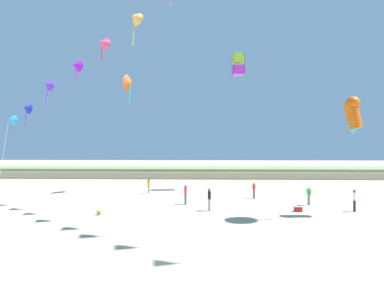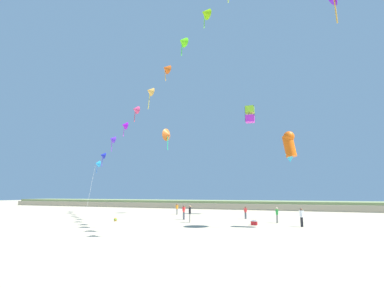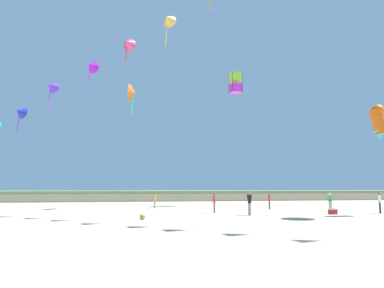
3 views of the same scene
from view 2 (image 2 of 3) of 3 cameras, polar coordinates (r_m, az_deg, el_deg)
name	(u,v)px [view 2 (image 2 of 3)]	position (r m, az deg, el deg)	size (l,w,h in m)	color
ground_plane	(125,234)	(23.67, -12.57, -16.35)	(240.00, 240.00, 0.00)	tan
dune_ridge	(249,205)	(62.26, 10.89, -11.29)	(120.00, 10.84, 1.54)	tan
person_near_left	(277,214)	(32.52, 15.89, -12.68)	(0.40, 0.48, 1.57)	gray
person_near_right	(245,212)	(36.78, 10.15, -12.55)	(0.42, 0.42, 1.49)	#474C56
person_mid_center	(177,208)	(43.53, -2.88, -12.11)	(0.32, 0.52, 1.58)	gray
person_far_left	(184,211)	(35.30, -1.57, -12.67)	(0.25, 0.57, 1.65)	#474C56
person_far_right	(190,212)	(31.91, -0.42, -12.92)	(0.24, 0.61, 1.74)	gray
person_far_center	(301,216)	(29.37, 20.12, -12.74)	(0.46, 0.47, 1.66)	black
kite_banner_string	(156,80)	(36.86, -6.78, 11.95)	(36.14, 21.74, 25.49)	#27A2F1
large_kite_low_lead	(289,145)	(28.44, 18.05, -0.24)	(1.54, 1.36, 2.83)	#F15D0F
large_kite_mid_trail	(250,114)	(45.92, 10.97, 5.56)	(1.41, 1.41, 2.45)	#D02ED3
large_kite_outer_drift	(168,135)	(46.77, -4.64, 1.77)	(1.09, 2.04, 3.36)	orange
beach_cooler	(254,223)	(29.85, 11.75, -14.49)	(0.58, 0.41, 0.46)	red
beach_ball	(115,220)	(34.34, -14.37, -13.77)	(0.36, 0.36, 0.36)	orange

